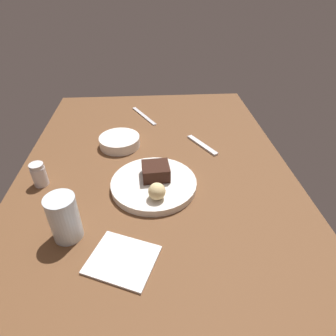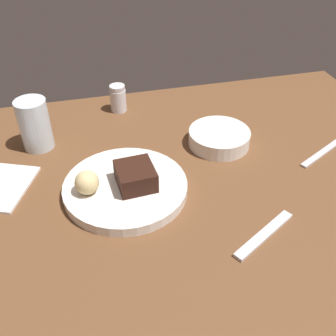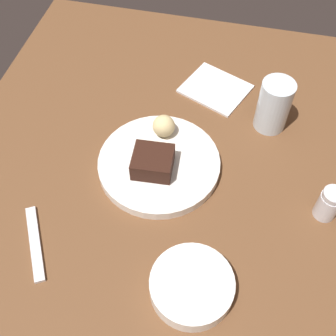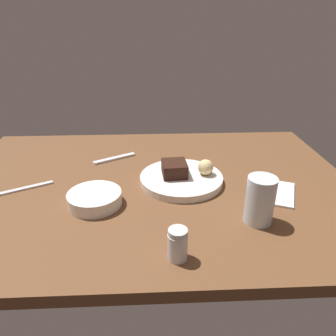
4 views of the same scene
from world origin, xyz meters
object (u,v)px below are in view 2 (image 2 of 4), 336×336
Objects in this scene: dessert_plate at (126,188)px; salt_shaker at (118,98)px; butter_knife at (327,149)px; side_bowl at (219,138)px; dessert_spoon at (264,235)px; chocolate_cake_slice at (135,175)px; water_glass at (35,124)px; bread_roll at (87,183)px.

salt_shaker is at bearing -96.24° from dessert_plate.
salt_shaker reaches higher than butter_knife.
salt_shaker is 29.23cm from side_bowl.
salt_shaker reaches higher than dessert_plate.
salt_shaker is 0.47× the size of dessert_spoon.
salt_shaker is (-3.56, -32.53, 2.41)cm from dessert_plate.
dessert_spoon is 0.79× the size of butter_knife.
side_bowl reaches higher than dessert_plate.
chocolate_cake_slice reaches higher than dessert_plate.
salt_shaker is 0.37× the size of butter_knife.
water_glass is at bearing -48.10° from chocolate_cake_slice.
salt_shaker reaches higher than bread_roll.
dessert_plate is at bearing 83.76° from salt_shaker.
dessert_spoon is 32.25cm from butter_knife.
dessert_plate is at bearing 25.54° from side_bowl.
chocolate_cake_slice reaches higher than dessert_spoon.
salt_shaker is at bearing -62.16° from butter_knife.
chocolate_cake_slice is at bearing 108.67° from dessert_spoon.
salt_shaker is 0.50× the size of side_bowl.
salt_shaker is (-1.53, -32.75, -0.67)cm from chocolate_cake_slice.
chocolate_cake_slice is at bearing 28.07° from side_bowl.
salt_shaker reaches higher than side_bowl.
bread_roll is at bearing 120.14° from dessert_spoon.
dessert_spoon is at bearing 140.78° from dessert_plate.
side_bowl is 0.73× the size of butter_knife.
water_glass is (20.14, 12.01, 2.36)cm from salt_shaker.
butter_knife is (-22.91, 8.34, -1.50)cm from side_bowl.
butter_knife is at bearing 9.66° from dessert_spoon.
salt_shaker is (-10.73, -33.40, -0.94)cm from bread_roll.
bread_roll is (9.19, 0.65, 0.28)cm from chocolate_cake_slice.
bread_roll is 0.33× the size of side_bowl.
bread_roll reaches higher than dessert_plate.
side_bowl is at bearing -47.52° from butter_knife.
side_bowl is (-21.50, -11.47, -2.37)cm from chocolate_cake_slice.
dessert_plate is 2.09× the size of water_glass.
dessert_plate is 3.69cm from chocolate_cake_slice.
dessert_plate is at bearing 128.96° from water_glass.
chocolate_cake_slice is at bearing 87.32° from salt_shaker.
salt_shaker is at bearing -46.83° from side_bowl.
dessert_spoon is (-19.48, 17.32, -3.77)cm from chocolate_cake_slice.
side_bowl is (-23.53, -11.24, 0.70)cm from dessert_plate.
salt_shaker is 23.57cm from water_glass.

